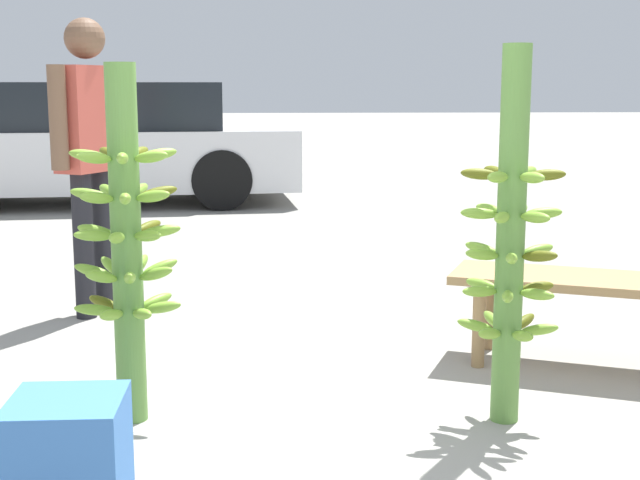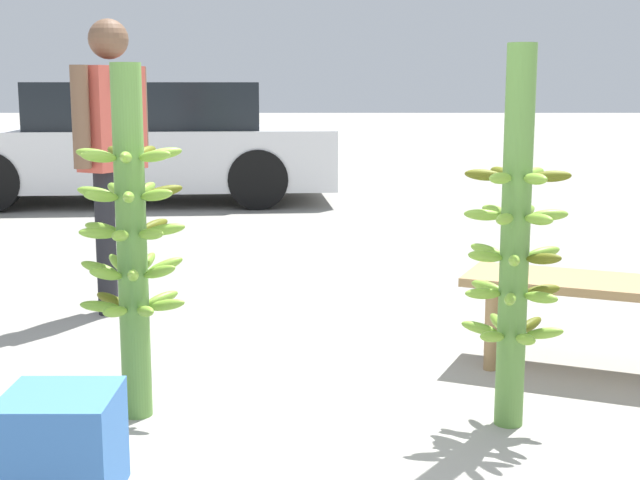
{
  "view_description": "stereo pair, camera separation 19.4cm",
  "coord_description": "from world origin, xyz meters",
  "px_view_note": "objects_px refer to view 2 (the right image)",
  "views": [
    {
      "loc": [
        -0.17,
        -2.83,
        1.3
      ],
      "look_at": [
        0.04,
        0.61,
        0.7
      ],
      "focal_mm": 50.0,
      "sensor_mm": 36.0,
      "label": 1
    },
    {
      "loc": [
        0.02,
        -2.84,
        1.3
      ],
      "look_at": [
        0.04,
        0.61,
        0.7
      ],
      "focal_mm": 50.0,
      "sensor_mm": 36.0,
      "label": 2
    }
  ],
  "objects_px": {
    "banana_stalk_left": "(127,240)",
    "vendor_person": "(108,139)",
    "banana_stalk_center": "(510,244)",
    "parked_car": "(134,144)",
    "produce_crate": "(57,447)"
  },
  "relations": [
    {
      "from": "banana_stalk_left",
      "to": "banana_stalk_center",
      "type": "distance_m",
      "value": 1.46
    },
    {
      "from": "parked_car",
      "to": "produce_crate",
      "type": "xyz_separation_m",
      "value": [
        1.24,
        -7.43,
        -0.47
      ]
    },
    {
      "from": "vendor_person",
      "to": "banana_stalk_left",
      "type": "bearing_deg",
      "value": -138.58
    },
    {
      "from": "banana_stalk_left",
      "to": "vendor_person",
      "type": "height_order",
      "value": "vendor_person"
    },
    {
      "from": "banana_stalk_left",
      "to": "vendor_person",
      "type": "xyz_separation_m",
      "value": [
        -0.45,
        1.67,
        0.29
      ]
    },
    {
      "from": "banana_stalk_center",
      "to": "produce_crate",
      "type": "xyz_separation_m",
      "value": [
        -1.55,
        -0.63,
        -0.53
      ]
    },
    {
      "from": "banana_stalk_center",
      "to": "parked_car",
      "type": "distance_m",
      "value": 7.35
    },
    {
      "from": "parked_car",
      "to": "produce_crate",
      "type": "distance_m",
      "value": 7.55
    },
    {
      "from": "banana_stalk_left",
      "to": "banana_stalk_center",
      "type": "height_order",
      "value": "banana_stalk_center"
    },
    {
      "from": "produce_crate",
      "to": "parked_car",
      "type": "bearing_deg",
      "value": 99.45
    },
    {
      "from": "banana_stalk_left",
      "to": "parked_car",
      "type": "relative_size",
      "value": 0.3
    },
    {
      "from": "vendor_person",
      "to": "banana_stalk_center",
      "type": "bearing_deg",
      "value": -106.44
    },
    {
      "from": "banana_stalk_left",
      "to": "parked_car",
      "type": "height_order",
      "value": "banana_stalk_left"
    },
    {
      "from": "vendor_person",
      "to": "produce_crate",
      "type": "xyz_separation_m",
      "value": [
        0.36,
        -2.4,
        -0.82
      ]
    },
    {
      "from": "banana_stalk_left",
      "to": "vendor_person",
      "type": "relative_size",
      "value": 0.83
    }
  ]
}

